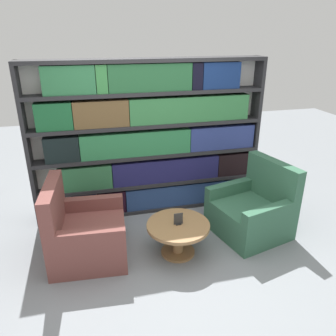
# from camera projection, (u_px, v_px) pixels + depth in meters

# --- Properties ---
(ground_plane) EXTENTS (14.00, 14.00, 0.00)m
(ground_plane) POSITION_uv_depth(u_px,v_px,m) (174.00, 268.00, 3.76)
(ground_plane) COLOR gray
(bookshelf) EXTENTS (3.26, 0.30, 2.20)m
(bookshelf) POSITION_uv_depth(u_px,v_px,m) (152.00, 140.00, 4.64)
(bookshelf) COLOR silver
(bookshelf) RESTS_ON ground_plane
(armchair_left) EXTENTS (0.92, 0.94, 0.97)m
(armchair_left) POSITION_uv_depth(u_px,v_px,m) (84.00, 234.00, 3.86)
(armchair_left) COLOR brown
(armchair_left) RESTS_ON ground_plane
(armchair_right) EXTENTS (1.04, 1.06, 0.97)m
(armchair_right) POSITION_uv_depth(u_px,v_px,m) (253.00, 211.00, 4.35)
(armchair_right) COLOR #336047
(armchair_right) RESTS_ON ground_plane
(coffee_table) EXTENTS (0.75, 0.75, 0.41)m
(coffee_table) POSITION_uv_depth(u_px,v_px,m) (178.00, 232.00, 3.91)
(coffee_table) COLOR olive
(coffee_table) RESTS_ON ground_plane
(table_sign) EXTENTS (0.11, 0.06, 0.14)m
(table_sign) POSITION_uv_depth(u_px,v_px,m) (178.00, 220.00, 3.84)
(table_sign) COLOR black
(table_sign) RESTS_ON coffee_table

